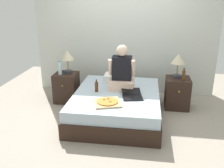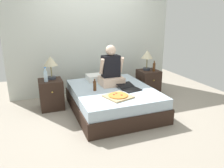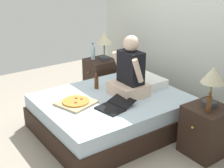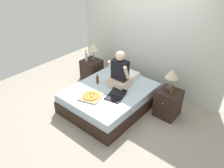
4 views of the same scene
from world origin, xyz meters
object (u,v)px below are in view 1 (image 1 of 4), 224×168
object	(u,v)px
lamp_on_right_nightstand	(178,60)
person_seated	(122,73)
bed	(117,105)
lamp_on_left_nightstand	(67,57)
beer_bottle_on_bed	(97,87)
beer_bottle	(184,75)
pizza_box	(107,102)
laptop	(132,96)
nightstand_right	(177,93)
water_bottle	(60,69)
nightstand_left	(67,87)

from	to	relation	value
lamp_on_right_nightstand	person_seated	distance (m)	1.07
bed	lamp_on_right_nightstand	xyz separation A→B (m)	(1.05, 0.59, 0.69)
person_seated	lamp_on_left_nightstand	bearing A→B (deg)	162.45
lamp_on_left_nightstand	beer_bottle_on_bed	world-z (taller)	lamp_on_left_nightstand
beer_bottle	pizza_box	world-z (taller)	beer_bottle
laptop	beer_bottle_on_bed	distance (m)	0.65
nightstand_right	beer_bottle	world-z (taller)	beer_bottle
lamp_on_right_nightstand	lamp_on_left_nightstand	bearing A→B (deg)	180.00
beer_bottle_on_bed	pizza_box	bearing A→B (deg)	-60.49
water_bottle	pizza_box	distance (m)	1.44
beer_bottle_on_bed	lamp_on_left_nightstand	bearing A→B (deg)	139.25
water_bottle	person_seated	distance (m)	1.24
bed	beer_bottle	bearing A→B (deg)	20.80
beer_bottle_on_bed	nightstand_right	bearing A→B (deg)	20.73
lamp_on_right_nightstand	water_bottle	bearing A→B (deg)	-176.38
lamp_on_left_nightstand	person_seated	bearing A→B (deg)	-17.55
nightstand_left	person_seated	distance (m)	1.26
nightstand_left	laptop	size ratio (longest dim) A/B	1.24
nightstand_left	water_bottle	distance (m)	0.42
nightstand_right	laptop	world-z (taller)	nightstand_right
beer_bottle	laptop	bearing A→B (deg)	-145.60
person_seated	laptop	size ratio (longest dim) A/B	1.67
lamp_on_right_nightstand	nightstand_right	bearing A→B (deg)	-59.06
bed	beer_bottle	size ratio (longest dim) A/B	8.01
beer_bottle_on_bed	lamp_on_right_nightstand	bearing A→B (deg)	22.88
lamp_on_left_nightstand	laptop	xyz separation A→B (m)	(1.32, -0.75, -0.44)
nightstand_right	beer_bottle	bearing A→B (deg)	-54.99
person_seated	nightstand_left	bearing A→B (deg)	165.36
laptop	nightstand_left	bearing A→B (deg)	152.69
beer_bottle	person_seated	bearing A→B (deg)	-169.78
lamp_on_left_nightstand	laptop	size ratio (longest dim) A/B	0.96
lamp_on_left_nightstand	lamp_on_right_nightstand	distance (m)	2.10
nightstand_left	lamp_on_left_nightstand	size ratio (longest dim) A/B	1.29
nightstand_right	person_seated	distance (m)	1.16
person_seated	lamp_on_right_nightstand	bearing A→B (deg)	19.24
nightstand_right	pizza_box	world-z (taller)	nightstand_right
lamp_on_left_nightstand	beer_bottle	xyz separation A→B (m)	(2.20, -0.15, -0.23)
bed	pizza_box	distance (m)	0.54
nightstand_left	beer_bottle_on_bed	distance (m)	0.94
bed	nightstand_left	bearing A→B (deg)	153.58
lamp_on_left_nightstand	laptop	distance (m)	1.58
person_seated	beer_bottle_on_bed	size ratio (longest dim) A/B	3.55
lamp_on_left_nightstand	person_seated	distance (m)	1.17
nightstand_right	laptop	size ratio (longest dim) A/B	1.24
bed	beer_bottle_on_bed	xyz separation A→B (m)	(-0.35, -0.01, 0.32)
lamp_on_right_nightstand	laptop	size ratio (longest dim) A/B	0.96
nightstand_left	beer_bottle	bearing A→B (deg)	-2.56
person_seated	beer_bottle	bearing A→B (deg)	10.22
nightstand_left	nightstand_right	size ratio (longest dim) A/B	1.00
person_seated	laptop	bearing A→B (deg)	-61.61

